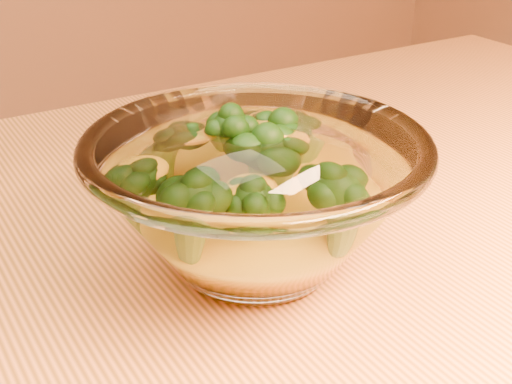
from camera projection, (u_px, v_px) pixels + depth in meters
glass_bowl at (256, 199)px, 0.46m from camera, size 0.22×0.22×0.10m
cheese_sauce at (256, 227)px, 0.47m from camera, size 0.12×0.12×0.03m
broccoli_heap at (248, 170)px, 0.46m from camera, size 0.15×0.15×0.07m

